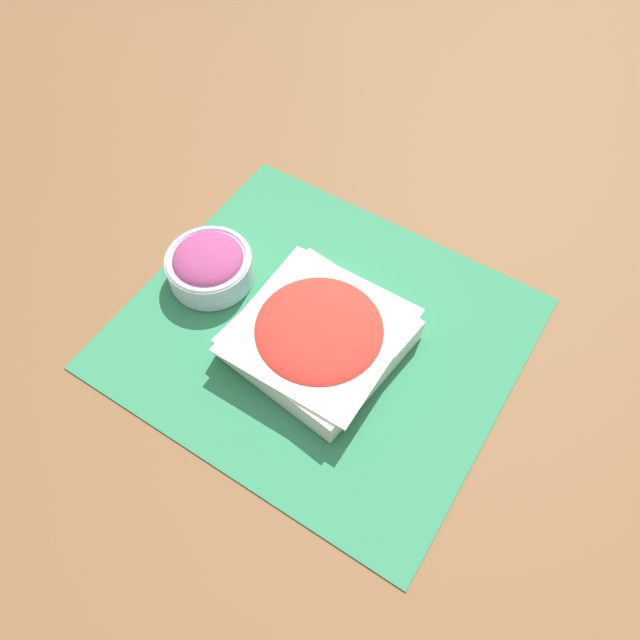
% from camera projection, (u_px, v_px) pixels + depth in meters
% --- Properties ---
extents(ground_plane, '(3.00, 3.00, 0.00)m').
position_uv_depth(ground_plane, '(320.00, 333.00, 0.86)').
color(ground_plane, brown).
extents(placemat, '(0.52, 0.46, 0.00)m').
position_uv_depth(placemat, '(320.00, 333.00, 0.86)').
color(placemat, '#2D7A51').
rests_on(placemat, ground_plane).
extents(onion_bowl, '(0.12, 0.12, 0.06)m').
position_uv_depth(onion_bowl, '(209.00, 264.00, 0.88)').
color(onion_bowl, silver).
rests_on(onion_bowl, placemat).
extents(tomato_bowl, '(0.22, 0.22, 0.06)m').
position_uv_depth(tomato_bowl, '(319.00, 335.00, 0.82)').
color(tomato_bowl, white).
rests_on(tomato_bowl, placemat).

